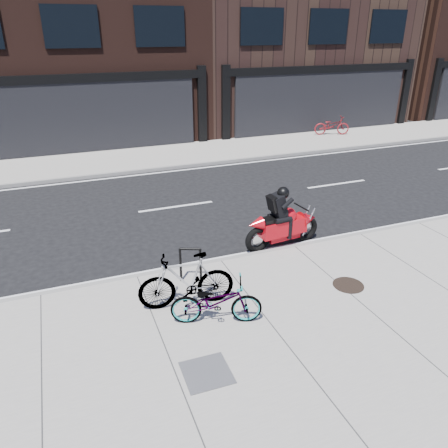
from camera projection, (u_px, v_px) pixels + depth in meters
name	position (u px, v px, depth m)	size (l,w,h in m)	color
ground	(196.00, 232.00, 12.09)	(120.00, 120.00, 0.00)	black
sidewalk_near	(281.00, 340.00, 7.81)	(60.00, 6.00, 0.13)	gray
sidewalk_far	(140.00, 158.00, 18.64)	(60.00, 3.50, 0.13)	gray
building_mideast	(281.00, 7.00, 25.13)	(12.00, 10.00, 12.50)	black
building_east	(441.00, 5.00, 28.99)	(10.00, 10.00, 13.00)	black
bike_rack	(190.00, 262.00, 9.32)	(0.45, 0.23, 0.81)	black
bicycle_front	(216.00, 302.00, 8.02)	(0.59, 1.70, 0.89)	gray
bicycle_rear	(186.00, 280.00, 8.46)	(0.53, 1.89, 1.13)	gray
motorcycle	(286.00, 222.00, 11.10)	(2.19, 0.60, 1.63)	black
bicycle_far	(332.00, 126.00, 22.26)	(0.62, 1.77, 0.93)	maroon
manhole_cover	(348.00, 285.00, 9.34)	(0.66, 0.66, 0.01)	black
utility_grate	(207.00, 373.00, 6.98)	(0.75, 0.75, 0.01)	#424244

